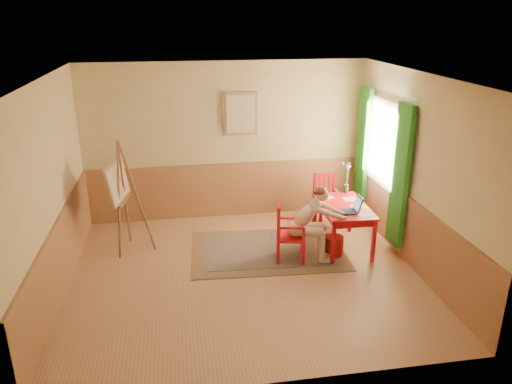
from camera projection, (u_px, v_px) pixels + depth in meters
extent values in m
cube|color=tan|center=(245.00, 274.00, 7.12)|extent=(5.00, 4.50, 0.02)
cube|color=white|center=(243.00, 76.00, 6.15)|extent=(5.00, 4.50, 0.02)
cube|color=#D3B980|center=(226.00, 142.00, 8.73)|extent=(5.00, 0.02, 2.80)
cube|color=#D3B980|center=(279.00, 261.00, 4.54)|extent=(5.00, 0.02, 2.80)
cube|color=#D3B980|center=(49.00, 193.00, 6.25)|extent=(0.02, 4.50, 2.80)
cube|color=#D3B980|center=(418.00, 173.00, 7.02)|extent=(0.02, 4.50, 2.80)
cube|color=#A76D42|center=(228.00, 190.00, 9.01)|extent=(5.00, 0.04, 1.00)
cube|color=#A76D42|center=(61.00, 256.00, 6.56)|extent=(0.04, 4.50, 1.00)
cube|color=#A76D42|center=(409.00, 231.00, 7.32)|extent=(0.04, 4.50, 1.00)
cube|color=white|center=(385.00, 144.00, 7.98)|extent=(0.02, 1.00, 1.30)
cube|color=#A17C5E|center=(384.00, 144.00, 7.97)|extent=(0.03, 1.12, 1.42)
cube|color=green|center=(400.00, 177.00, 7.35)|extent=(0.08, 0.45, 2.20)
cube|color=green|center=(362.00, 149.00, 8.79)|extent=(0.08, 0.45, 2.20)
cube|color=#A17C5E|center=(240.00, 114.00, 8.54)|extent=(0.60, 0.04, 0.76)
cube|color=beige|center=(241.00, 114.00, 8.52)|extent=(0.50, 0.02, 0.66)
cube|color=#8C7251|center=(268.00, 251.00, 7.79)|extent=(2.49, 1.74, 0.01)
cube|color=black|center=(268.00, 250.00, 7.79)|extent=(2.07, 1.32, 0.01)
cube|color=red|center=(344.00, 207.00, 7.69)|extent=(0.75, 1.22, 0.04)
cube|color=red|center=(343.00, 211.00, 7.72)|extent=(0.65, 1.12, 0.10)
cube|color=red|center=(333.00, 244.00, 7.26)|extent=(0.06, 0.06, 0.68)
cube|color=red|center=(374.00, 242.00, 7.34)|extent=(0.06, 0.06, 0.68)
cube|color=red|center=(315.00, 215.00, 8.29)|extent=(0.06, 0.06, 0.68)
cube|color=red|center=(350.00, 213.00, 8.37)|extent=(0.06, 0.06, 0.68)
cube|color=red|center=(291.00, 236.00, 7.39)|extent=(0.50, 0.48, 0.04)
cube|color=red|center=(278.00, 254.00, 7.30)|extent=(0.05, 0.05, 0.37)
cube|color=red|center=(303.00, 254.00, 7.28)|extent=(0.05, 0.05, 0.37)
cube|color=red|center=(278.00, 243.00, 7.63)|extent=(0.05, 0.05, 0.37)
cube|color=red|center=(302.00, 244.00, 7.62)|extent=(0.05, 0.05, 0.37)
cube|color=red|center=(279.00, 224.00, 7.13)|extent=(0.05, 0.05, 0.51)
cube|color=red|center=(279.00, 215.00, 7.47)|extent=(0.05, 0.05, 0.51)
cube|color=red|center=(279.00, 205.00, 7.22)|extent=(0.13, 0.40, 0.06)
cube|color=red|center=(279.00, 223.00, 7.22)|extent=(0.04, 0.05, 0.41)
cube|color=red|center=(279.00, 220.00, 7.31)|extent=(0.04, 0.05, 0.41)
cube|color=red|center=(279.00, 218.00, 7.39)|extent=(0.04, 0.05, 0.41)
cube|color=red|center=(292.00, 228.00, 7.14)|extent=(0.38, 0.11, 0.03)
cube|color=red|center=(304.00, 234.00, 7.17)|extent=(0.04, 0.04, 0.20)
cube|color=red|center=(291.00, 218.00, 7.48)|extent=(0.38, 0.11, 0.03)
cube|color=red|center=(302.00, 224.00, 7.51)|extent=(0.04, 0.04, 0.20)
cube|color=red|center=(327.00, 205.00, 8.61)|extent=(0.42, 0.44, 0.04)
cube|color=red|center=(314.00, 212.00, 8.82)|extent=(0.05, 0.05, 0.37)
cube|color=red|center=(320.00, 220.00, 8.47)|extent=(0.05, 0.05, 0.37)
cube|color=red|center=(333.00, 211.00, 8.88)|extent=(0.05, 0.05, 0.37)
cube|color=red|center=(340.00, 219.00, 8.54)|extent=(0.05, 0.05, 0.37)
cube|color=red|center=(315.00, 187.00, 8.65)|extent=(0.05, 0.05, 0.50)
cube|color=red|center=(334.00, 186.00, 8.72)|extent=(0.05, 0.05, 0.50)
cube|color=red|center=(325.00, 174.00, 8.61)|extent=(0.40, 0.06, 0.05)
cube|color=red|center=(319.00, 188.00, 8.67)|extent=(0.04, 0.03, 0.41)
cube|color=red|center=(324.00, 187.00, 8.69)|extent=(0.04, 0.03, 0.41)
cube|color=red|center=(329.00, 187.00, 8.71)|extent=(0.04, 0.03, 0.41)
cube|color=red|center=(318.00, 194.00, 8.50)|extent=(0.05, 0.38, 0.03)
cube|color=red|center=(321.00, 203.00, 8.37)|extent=(0.04, 0.04, 0.20)
cube|color=red|center=(338.00, 192.00, 8.56)|extent=(0.05, 0.38, 0.03)
cube|color=red|center=(341.00, 201.00, 8.44)|extent=(0.04, 0.04, 0.20)
ellipsoid|color=beige|center=(295.00, 228.00, 7.35)|extent=(0.33, 0.38, 0.21)
cylinder|color=beige|center=(309.00, 231.00, 7.27)|extent=(0.44, 0.23, 0.15)
cylinder|color=beige|center=(308.00, 227.00, 7.42)|extent=(0.44, 0.23, 0.15)
cylinder|color=beige|center=(321.00, 247.00, 7.34)|extent=(0.13, 0.13, 0.47)
cylinder|color=beige|center=(321.00, 242.00, 7.50)|extent=(0.13, 0.13, 0.47)
cube|color=beige|center=(325.00, 261.00, 7.42)|extent=(0.21, 0.12, 0.07)
cube|color=beige|center=(324.00, 255.00, 7.58)|extent=(0.21, 0.12, 0.07)
ellipsoid|color=beige|center=(305.00, 216.00, 7.27)|extent=(0.50, 0.36, 0.49)
ellipsoid|color=beige|center=(315.00, 205.00, 7.20)|extent=(0.24, 0.31, 0.17)
sphere|color=beige|center=(322.00, 195.00, 7.15)|extent=(0.22, 0.22, 0.19)
ellipsoid|color=#542E1C|center=(321.00, 191.00, 7.13)|extent=(0.21, 0.22, 0.13)
sphere|color=#542E1C|center=(316.00, 192.00, 7.14)|extent=(0.12, 0.12, 0.10)
cylinder|color=beige|center=(322.00, 211.00, 7.09)|extent=(0.22, 0.14, 0.14)
cylinder|color=beige|center=(336.00, 216.00, 7.13)|extent=(0.28, 0.08, 0.16)
sphere|color=beige|center=(328.00, 214.00, 7.09)|extent=(0.10, 0.10, 0.08)
sphere|color=beige|center=(344.00, 218.00, 7.16)|extent=(0.08, 0.08, 0.07)
cylinder|color=beige|center=(320.00, 204.00, 7.35)|extent=(0.21, 0.10, 0.14)
cylinder|color=beige|center=(334.00, 210.00, 7.35)|extent=(0.28, 0.18, 0.16)
sphere|color=beige|center=(326.00, 206.00, 7.36)|extent=(0.10, 0.10, 0.08)
sphere|color=beige|center=(343.00, 214.00, 7.33)|extent=(0.08, 0.08, 0.07)
cube|color=#1E2338|center=(345.00, 212.00, 7.41)|extent=(0.34, 0.24, 0.02)
cube|color=#2D3342|center=(345.00, 212.00, 7.41)|extent=(0.30, 0.19, 0.00)
cube|color=#1E2338|center=(358.00, 204.00, 7.40)|extent=(0.07, 0.24, 0.23)
cube|color=#99BFF2|center=(357.00, 204.00, 7.40)|extent=(0.05, 0.20, 0.19)
cube|color=white|center=(366.00, 214.00, 7.34)|extent=(0.30, 0.26, 0.00)
cube|color=white|center=(351.00, 199.00, 7.93)|extent=(0.26, 0.18, 0.00)
cube|color=white|center=(326.00, 198.00, 8.00)|extent=(0.31, 0.28, 0.00)
cube|color=white|center=(358.00, 206.00, 7.64)|extent=(0.28, 0.21, 0.00)
cylinder|color=#3F724C|center=(346.00, 188.00, 8.23)|extent=(0.09, 0.09, 0.14)
cylinder|color=#3F7233|center=(344.00, 175.00, 8.19)|extent=(0.06, 0.11, 0.36)
sphere|color=#728CD8|center=(343.00, 164.00, 8.17)|extent=(0.06, 0.06, 0.05)
cylinder|color=#3F7233|center=(347.00, 176.00, 8.11)|extent=(0.05, 0.08, 0.38)
sphere|color=pink|center=(347.00, 165.00, 8.01)|extent=(0.04, 0.04, 0.04)
cylinder|color=#3F7233|center=(347.00, 177.00, 8.18)|extent=(0.02, 0.04, 0.28)
sphere|color=pink|center=(347.00, 169.00, 8.14)|extent=(0.05, 0.05, 0.04)
cylinder|color=#3F7233|center=(347.00, 177.00, 8.10)|extent=(0.05, 0.11, 0.35)
sphere|color=#728CD8|center=(347.00, 168.00, 7.99)|extent=(0.05, 0.05, 0.05)
cylinder|color=#3F7233|center=(348.00, 176.00, 8.19)|extent=(0.07, 0.08, 0.31)
sphere|color=pink|center=(350.00, 166.00, 8.18)|extent=(0.05, 0.05, 0.05)
cylinder|color=#3F7233|center=(347.00, 176.00, 8.18)|extent=(0.04, 0.05, 0.32)
sphere|color=pink|center=(349.00, 167.00, 8.14)|extent=(0.04, 0.04, 0.04)
cylinder|color=#3F7233|center=(348.00, 175.00, 8.19)|extent=(0.06, 0.09, 0.36)
sphere|color=#728CD8|center=(349.00, 164.00, 8.17)|extent=(0.04, 0.04, 0.04)
cylinder|color=#AD2325|center=(334.00, 246.00, 7.62)|extent=(0.39, 0.39, 0.31)
cylinder|color=brown|center=(119.00, 200.00, 7.42)|extent=(0.15, 0.32, 1.79)
cylinder|color=brown|center=(124.00, 193.00, 7.69)|extent=(0.05, 0.33, 1.79)
cylinder|color=brown|center=(137.00, 197.00, 7.55)|extent=(0.47, 0.13, 1.80)
cylinder|color=brown|center=(121.00, 201.00, 7.58)|extent=(0.13, 0.50, 0.03)
cube|color=brown|center=(124.00, 201.00, 7.58)|extent=(0.17, 0.54, 0.03)
cube|color=#A17C5E|center=(117.00, 182.00, 7.47)|extent=(0.29, 0.80, 0.60)
cube|color=beige|center=(118.00, 182.00, 7.47)|extent=(0.24, 0.72, 0.52)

